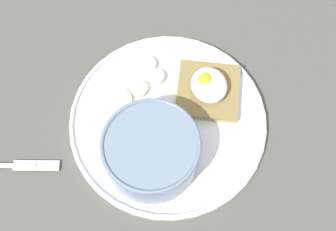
{
  "coord_description": "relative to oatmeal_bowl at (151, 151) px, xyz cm",
  "views": [
    {
      "loc": [
        -27.76,
        7.21,
        70.32
      ],
      "look_at": [
        0.0,
        0.0,
        5.0
      ],
      "focal_mm": 50.0,
      "sensor_mm": 36.0,
      "label": 1
    }
  ],
  "objects": [
    {
      "name": "ground_plane",
      "position": [
        5.45,
        -3.92,
        -5.38
      ],
      "size": [
        120.0,
        120.0,
        2.0
      ],
      "primitive_type": "cube",
      "color": "#4A4B46",
      "rests_on": "ground"
    },
    {
      "name": "plate",
      "position": [
        5.45,
        -3.92,
        -3.58
      ],
      "size": [
        30.97,
        30.97,
        1.6
      ],
      "color": "white",
      "rests_on": "ground_plane"
    },
    {
      "name": "oatmeal_bowl",
      "position": [
        0.0,
        0.0,
        0.0
      ],
      "size": [
        14.24,
        14.24,
        6.61
      ],
      "color": "slate",
      "rests_on": "plate"
    },
    {
      "name": "toast_slice",
      "position": [
        8.49,
        -11.31,
        -2.59
      ],
      "size": [
        12.65,
        12.65,
        1.41
      ],
      "color": "olive",
      "rests_on": "plate"
    },
    {
      "name": "poached_egg",
      "position": [
        8.56,
        -11.24,
        -0.45
      ],
      "size": [
        6.23,
        5.63,
        3.46
      ],
      "color": "white",
      "rests_on": "toast_slice"
    },
    {
      "name": "banana_slice_front",
      "position": [
        15.67,
        -3.02,
        -2.8
      ],
      "size": [
        4.28,
        4.29,
        1.4
      ],
      "color": "#F2E6C8",
      "rests_on": "plate"
    },
    {
      "name": "banana_slice_left",
      "position": [
        11.67,
        -0.74,
        -2.8
      ],
      "size": [
        3.69,
        3.73,
        1.26
      ],
      "color": "beige",
      "rests_on": "plate"
    },
    {
      "name": "banana_slice_back",
      "position": [
        10.56,
        2.53,
        -2.86
      ],
      "size": [
        5.1,
        5.1,
        1.1
      ],
      "color": "#F3E9B2",
      "rests_on": "plate"
    },
    {
      "name": "banana_slice_right",
      "position": [
        13.14,
        -3.7,
        -2.81
      ],
      "size": [
        4.02,
        4.05,
        1.41
      ],
      "color": "beige",
      "rests_on": "plate"
    },
    {
      "name": "knife",
      "position": [
        4.3,
        20.1,
        -3.98
      ],
      "size": [
        4.45,
        12.69,
        0.8
      ],
      "color": "silver",
      "rests_on": "ground_plane"
    }
  ]
}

